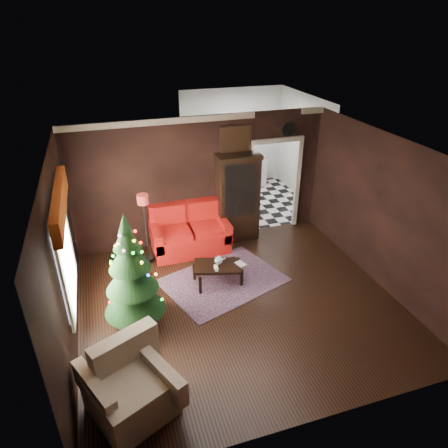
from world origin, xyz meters
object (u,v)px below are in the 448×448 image
object	(u,v)px
christmas_tree	(131,272)
wall_clock	(288,129)
loveseat	(190,230)
armchair	(130,385)
curio_cabinet	(238,200)
floor_lamp	(146,228)
coffee_table	(218,274)
kitchen_table	(243,195)
teapot	(219,260)

from	to	relation	value
christmas_tree	wall_clock	size ratio (longest dim) A/B	5.88
christmas_tree	loveseat	bearing A→B (deg)	55.54
armchair	curio_cabinet	bearing A→B (deg)	29.58
curio_cabinet	floor_lamp	world-z (taller)	curio_cabinet
armchair	coffee_table	world-z (taller)	armchair
coffee_table	kitchen_table	bearing A→B (deg)	62.02
floor_lamp	christmas_tree	world-z (taller)	christmas_tree
curio_cabinet	floor_lamp	size ratio (longest dim) A/B	1.33
floor_lamp	kitchen_table	bearing A→B (deg)	34.67
floor_lamp	kitchen_table	distance (m)	3.37
christmas_tree	teapot	world-z (taller)	christmas_tree
curio_cabinet	kitchen_table	bearing A→B (deg)	65.56
wall_clock	kitchen_table	size ratio (longest dim) A/B	0.43
loveseat	coffee_table	world-z (taller)	loveseat
christmas_tree	kitchen_table	size ratio (longest dim) A/B	2.51
loveseat	armchair	size ratio (longest dim) A/B	1.70
teapot	wall_clock	size ratio (longest dim) A/B	0.55
floor_lamp	coffee_table	distance (m)	1.71
wall_clock	kitchen_table	xyz separation A→B (m)	(-0.55, 1.25, -2.00)
kitchen_table	loveseat	bearing A→B (deg)	-137.49
coffee_table	teapot	size ratio (longest dim) A/B	4.94
christmas_tree	teapot	xyz separation A→B (m)	(1.65, 0.73, -0.56)
coffee_table	wall_clock	distance (m)	3.51
curio_cabinet	coffee_table	size ratio (longest dim) A/B	2.17
christmas_tree	kitchen_table	xyz separation A→B (m)	(3.20, 3.70, -0.68)
coffee_table	kitchen_table	world-z (taller)	kitchen_table
loveseat	christmas_tree	bearing A→B (deg)	-124.46
armchair	christmas_tree	bearing A→B (deg)	56.58
floor_lamp	coffee_table	bearing A→B (deg)	-43.35
teapot	floor_lamp	bearing A→B (deg)	138.11
loveseat	curio_cabinet	size ratio (longest dim) A/B	0.89
coffee_table	wall_clock	bearing A→B (deg)	39.15
teapot	wall_clock	distance (m)	3.31
armchair	kitchen_table	world-z (taller)	armchair
coffee_table	kitchen_table	size ratio (longest dim) A/B	1.17
armchair	kitchen_table	xyz separation A→B (m)	(3.45, 5.34, -0.08)
kitchen_table	curio_cabinet	bearing A→B (deg)	-114.44
loveseat	teapot	bearing A→B (deg)	-79.55
loveseat	christmas_tree	world-z (taller)	christmas_tree
armchair	wall_clock	xyz separation A→B (m)	(4.00, 4.09, 1.92)
wall_clock	kitchen_table	bearing A→B (deg)	113.75
coffee_table	kitchen_table	distance (m)	3.39
loveseat	curio_cabinet	xyz separation A→B (m)	(1.15, 0.22, 0.45)
curio_cabinet	loveseat	bearing A→B (deg)	-169.17
armchair	teapot	size ratio (longest dim) A/B	5.66
christmas_tree	wall_clock	xyz separation A→B (m)	(3.75, 2.45, 1.33)
curio_cabinet	wall_clock	size ratio (longest dim) A/B	5.94
armchair	wall_clock	size ratio (longest dim) A/B	3.13
curio_cabinet	armchair	xyz separation A→B (m)	(-2.80, -3.91, -0.49)
christmas_tree	wall_clock	distance (m)	4.67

